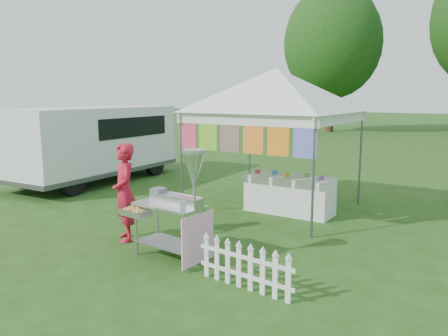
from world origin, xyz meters
The scene contains 8 objects.
ground centered at (0.00, 0.00, 0.00)m, with size 120.00×120.00×0.00m, color #254614.
canopy_main centered at (0.00, 3.49, 2.99)m, with size 4.24×4.24×3.45m.
tree_left centered at (-6.00, 24.00, 5.83)m, with size 6.40×6.40×9.53m.
donut_cart centered at (0.15, 0.00, 0.99)m, with size 1.26×0.79×1.69m.
vendor centered at (-1.20, 0.26, 0.83)m, with size 0.60×0.40×1.66m, color red.
cargo_van centered at (-5.69, 3.62, 1.13)m, with size 2.31×5.17×2.10m.
picket_fence centered at (1.47, -0.31, 0.29)m, with size 1.44×0.15×0.56m.
display_table centered at (0.41, 3.37, 0.39)m, with size 1.80×0.70×0.78m, color white.
Camera 1 is at (4.08, -4.85, 2.44)m, focal length 35.00 mm.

